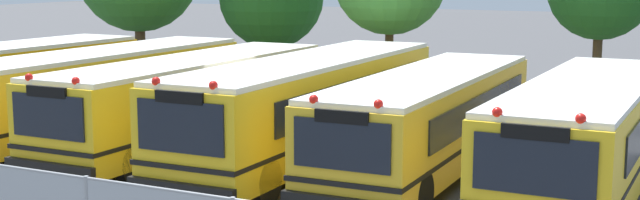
# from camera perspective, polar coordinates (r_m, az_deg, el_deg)

# --- Properties ---
(ground_plane) EXTENTS (160.00, 160.00, 0.00)m
(ground_plane) POSITION_cam_1_polar(r_m,az_deg,el_deg) (22.88, -4.83, -3.58)
(ground_plane) COLOR #424244
(school_bus_0) EXTENTS (2.67, 9.80, 2.71)m
(school_bus_0) POSITION_cam_1_polar(r_m,az_deg,el_deg) (28.00, -20.47, 1.13)
(school_bus_0) COLOR #EAA80C
(school_bus_0) RESTS_ON ground_plane
(school_bus_1) EXTENTS (2.57, 11.08, 2.67)m
(school_bus_1) POSITION_cam_1_polar(r_m,az_deg,el_deg) (25.81, -14.45, 0.76)
(school_bus_1) COLOR yellow
(school_bus_1) RESTS_ON ground_plane
(school_bus_2) EXTENTS (2.59, 10.99, 2.62)m
(school_bus_2) POSITION_cam_1_polar(r_m,az_deg,el_deg) (23.48, -8.67, 0.10)
(school_bus_2) COLOR yellow
(school_bus_2) RESTS_ON ground_plane
(school_bus_3) EXTENTS (2.72, 11.71, 2.78)m
(school_bus_3) POSITION_cam_1_polar(r_m,az_deg,el_deg) (21.77, -0.67, -0.28)
(school_bus_3) COLOR yellow
(school_bus_3) RESTS_ON ground_plane
(school_bus_4) EXTENTS (2.68, 10.66, 2.58)m
(school_bus_4) POSITION_cam_1_polar(r_m,az_deg,el_deg) (20.45, 7.43, -1.24)
(school_bus_4) COLOR yellow
(school_bus_4) RESTS_ON ground_plane
(school_bus_5) EXTENTS (2.56, 10.62, 2.64)m
(school_bus_5) POSITION_cam_1_polar(r_m,az_deg,el_deg) (19.33, 17.64, -2.08)
(school_bus_5) COLOR yellow
(school_bus_5) RESTS_ON ground_plane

